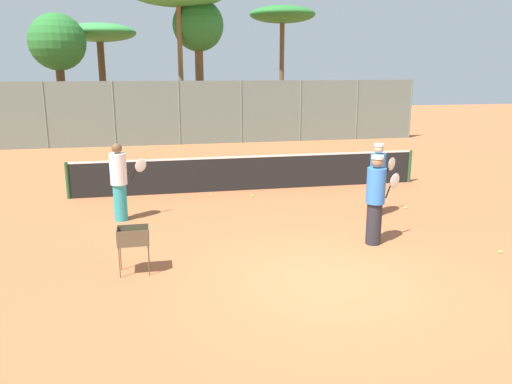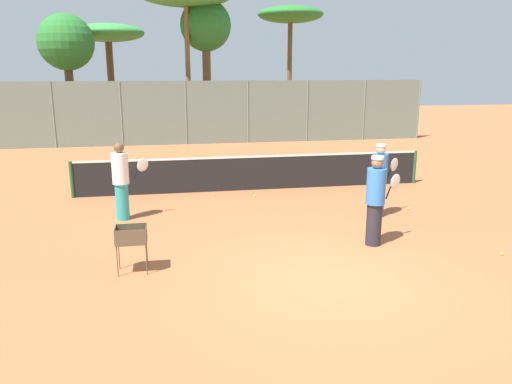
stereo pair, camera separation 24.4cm
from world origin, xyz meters
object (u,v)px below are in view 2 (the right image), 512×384
at_px(tennis_net, 254,172).
at_px(ball_cart, 132,238).
at_px(player_yellow_shirt, 121,181).
at_px(player_white_outfit, 379,179).
at_px(player_red_cap, 375,200).

xyz_separation_m(tennis_net, ball_cart, (-3.31, -5.91, 0.09)).
relative_size(player_yellow_shirt, ball_cart, 2.21).
distance_m(player_yellow_shirt, ball_cart, 3.47).
height_order(player_white_outfit, ball_cart, player_white_outfit).
xyz_separation_m(player_yellow_shirt, ball_cart, (0.42, -3.43, -0.34)).
bearing_deg(player_white_outfit, player_red_cap, -142.57).
distance_m(player_white_outfit, player_yellow_shirt, 6.39).
distance_m(player_red_cap, ball_cart, 4.97).
bearing_deg(player_white_outfit, ball_cart, 176.89).
bearing_deg(player_red_cap, player_white_outfit, 42.06).
bearing_deg(player_white_outfit, tennis_net, 101.15).
bearing_deg(ball_cart, player_red_cap, 6.57).
distance_m(player_red_cap, player_yellow_shirt, 6.07).
relative_size(tennis_net, ball_cart, 12.38).
relative_size(player_red_cap, player_yellow_shirt, 0.99).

